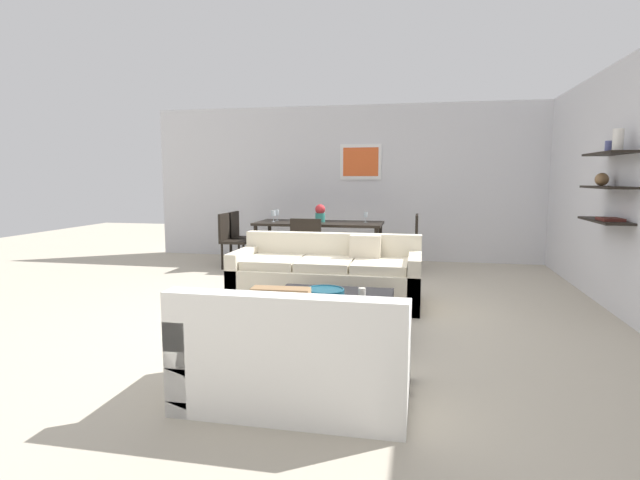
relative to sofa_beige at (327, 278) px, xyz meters
name	(u,v)px	position (x,y,z in m)	size (l,w,h in m)	color
ground_plane	(330,310)	(0.09, -0.34, -0.29)	(18.00, 18.00, 0.00)	#BCB29E
back_wall_unit	(383,183)	(0.39, 3.19, 1.06)	(8.40, 0.09, 2.70)	silver
right_wall_shelf_unit	(620,187)	(3.12, 0.26, 1.06)	(0.34, 8.20, 2.70)	silver
sofa_beige	(327,278)	(0.00, 0.00, 0.00)	(2.15, 0.90, 0.78)	beige
loveseat_white	(297,356)	(0.28, -2.56, 0.00)	(1.45, 0.90, 0.78)	white
coffee_table	(331,318)	(0.27, -1.28, -0.10)	(1.08, 0.96, 0.38)	black
decorative_bowl	(325,292)	(0.21, -1.23, 0.12)	(0.36, 0.36, 0.07)	navy
candle_jar	(362,292)	(0.55, -1.20, 0.13)	(0.07, 0.07, 0.08)	silver
dining_table	(319,226)	(-0.53, 2.08, 0.39)	(1.99, 0.85, 0.75)	black
dining_chair_left_near	(232,237)	(-1.93, 1.89, 0.21)	(0.44, 0.44, 0.88)	black
dining_chair_left_far	(240,234)	(-1.93, 2.27, 0.21)	(0.44, 0.44, 0.88)	black
dining_chair_foot	(307,244)	(-0.53, 1.25, 0.21)	(0.44, 0.44, 0.88)	black
dining_chair_right_far	(409,238)	(0.87, 2.27, 0.21)	(0.44, 0.44, 0.88)	black
wine_glass_left_far	(277,213)	(-1.25, 2.19, 0.58)	(0.06, 0.06, 0.18)	silver
wine_glass_right_far	(366,215)	(0.20, 2.19, 0.57)	(0.06, 0.06, 0.16)	silver
wine_glass_left_near	(273,214)	(-1.25, 1.98, 0.59)	(0.07, 0.07, 0.18)	silver
centerpiece_vase	(320,213)	(-0.52, 2.12, 0.60)	(0.16, 0.16, 0.28)	teal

